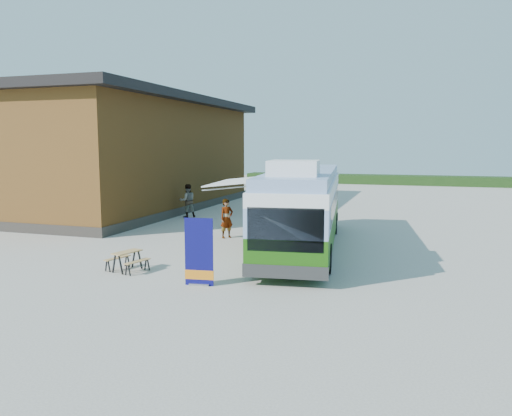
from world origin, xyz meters
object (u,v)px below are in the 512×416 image
(bus, at_px, (304,205))
(picnic_table, at_px, (127,256))
(person_a, at_px, (227,218))
(person_b, at_px, (187,201))
(slurry_tanker, at_px, (287,193))
(banner, at_px, (199,258))

(bus, bearing_deg, picnic_table, -138.69)
(person_a, bearing_deg, person_b, 77.44)
(bus, distance_m, person_a, 4.22)
(picnic_table, height_order, person_b, person_b)
(person_b, relative_size, slurry_tanker, 0.37)
(person_a, distance_m, person_b, 7.29)
(banner, distance_m, person_b, 14.97)
(banner, distance_m, person_a, 8.04)
(slurry_tanker, bearing_deg, picnic_table, -93.12)
(banner, distance_m, picnic_table, 3.27)
(bus, relative_size, person_b, 6.30)
(bus, bearing_deg, slurry_tanker, 100.21)
(person_b, bearing_deg, slurry_tanker, -171.57)
(person_a, relative_size, person_b, 0.92)
(bus, height_order, banner, bus)
(banner, distance_m, slurry_tanker, 18.43)
(slurry_tanker, bearing_deg, banner, -83.20)
(person_a, xyz_separation_m, slurry_tanker, (0.15, 10.57, 0.23))
(picnic_table, relative_size, slurry_tanker, 0.27)
(banner, bearing_deg, person_b, 109.67)
(picnic_table, xyz_separation_m, person_b, (-3.73, 12.42, 0.49))
(person_b, bearing_deg, bus, 104.53)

